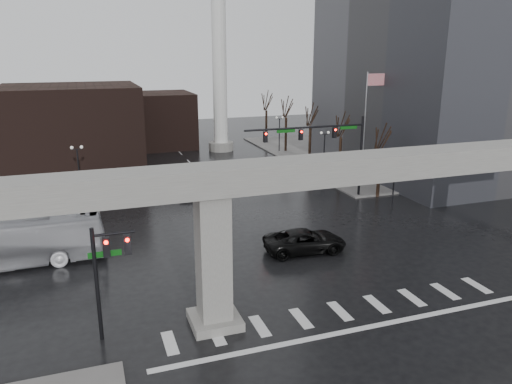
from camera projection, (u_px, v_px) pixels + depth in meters
ground at (332, 303)px, 28.98m from camera, size 160.00×160.00×0.00m
sidewalk_ne at (378, 154)px, 69.86m from camera, size 28.00×36.00×0.15m
elevated_guideway at (357, 187)px, 27.48m from camera, size 48.00×2.60×8.70m
building_far_left at (72, 127)px, 61.28m from camera, size 16.00×14.00×10.00m
building_far_mid at (158, 120)px, 74.43m from camera, size 10.00×10.00×8.00m
smokestack at (219, 55)px, 68.94m from camera, size 3.60×3.60×30.00m
signal_mast_arm at (327, 141)px, 47.28m from camera, size 12.12×0.43×8.00m
signal_left_pole at (107, 264)px, 24.43m from camera, size 2.30×0.30×6.00m
flagpole_assembly at (368, 116)px, 51.71m from camera, size 2.06×0.12×12.00m
lamp_right_0 at (395, 172)px, 45.00m from camera, size 1.22×0.32×5.11m
lamp_right_1 at (324, 145)px, 57.70m from camera, size 1.22×0.32×5.11m
lamp_right_2 at (279, 128)px, 70.41m from camera, size 1.22×0.32×5.11m
lamp_left_0 at (79, 201)px, 36.45m from camera, size 1.22×0.32×5.11m
lamp_left_1 at (78, 162)px, 49.15m from camera, size 1.22×0.32×5.11m
lamp_left_2 at (78, 139)px, 61.86m from camera, size 1.22×0.32×5.11m
tree_right_0 at (379, 169)px, 49.16m from camera, size 1.09×1.58×7.50m
tree_right_1 at (340, 153)px, 56.40m from camera, size 1.09×1.61×7.67m
tree_right_2 at (310, 141)px, 63.65m from camera, size 1.10×1.63×7.85m
tree_right_3 at (286, 131)px, 70.89m from camera, size 1.11×1.66×8.02m
tree_right_4 at (266, 123)px, 78.13m from camera, size 1.12×1.69×8.19m
pickup_truck at (305, 241)px, 36.09m from camera, size 6.18×3.22×1.66m
city_bus at (3, 241)px, 33.43m from camera, size 13.23×3.33×3.67m
far_car at (186, 188)px, 50.53m from camera, size 2.39×4.28×1.38m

